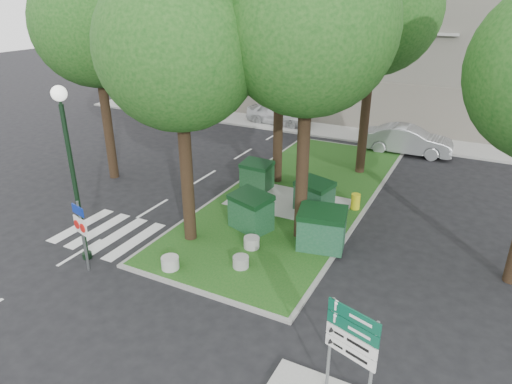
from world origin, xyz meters
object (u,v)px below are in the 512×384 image
Objects in this scene: tree_median_near_right at (313,8)px; bollard_left at (170,263)px; tree_median_mid at (283,29)px; tree_street_left at (95,11)px; bollard_mid at (241,262)px; bollard_right at (252,242)px; traffic_sign_pole at (82,227)px; tree_median_near_left at (181,31)px; street_lamp at (70,156)px; car_white at (278,114)px; dumpster_d at (322,229)px; dumpster_a at (257,175)px; litter_bin at (355,201)px; dumpster_c at (314,196)px; car_silver at (408,140)px; directional_sign at (352,342)px; dumpster_b at (251,211)px.

tree_median_near_right is 19.86× the size of bollard_left.
tree_median_near_right is at bearing -56.31° from tree_median_mid.
bollard_mid is at bearing -24.99° from tree_street_left.
bollard_right is 1.29m from bollard_mid.
traffic_sign_pole is (-4.47, -2.30, 1.30)m from bollard_mid.
tree_median_near_left is 19.84× the size of bollard_mid.
tree_street_left is 8.58m from street_lamp.
bollard_left is 0.13× the size of car_white.
tree_median_near_left is at bearing -161.83° from car_white.
bollard_right is (1.74, -6.17, -6.66)m from tree_median_mid.
dumpster_d is 3.17× the size of bollard_left.
dumpster_a is at bearing 72.47° from street_lamp.
dumpster_d is at bearing -93.14° from litter_bin.
bollard_mid is (0.26, -1.26, -0.01)m from bollard_right.
car_silver is at bearing 96.76° from dumpster_c.
traffic_sign_pole is (-6.37, -4.70, 0.75)m from dumpster_d.
traffic_sign_pole reaches higher than dumpster_d.
tree_street_left is 19.74× the size of bollard_right.
tree_median_mid is at bearing 161.25° from litter_bin.
dumpster_c is at bearing 132.59° from directional_sign.
tree_median_near_left is 15.99× the size of litter_bin.
traffic_sign_pole reaches higher than car_silver.
dumpster_a is 2.18× the size of litter_bin.
directional_sign is at bearing 6.85° from traffic_sign_pole.
tree_median_near_right reaches higher than dumpster_c.
tree_median_mid is 9.24m from bollard_right.
bollard_left is (-2.64, -6.18, -0.45)m from dumpster_c.
car_white is 0.94× the size of car_silver.
dumpster_d is 8.63m from street_lamp.
tree_median_mid is at bearing 71.54° from street_lamp.
street_lamp is at bearing -111.38° from dumpster_c.
bollard_right is at bearing 165.22° from car_silver.
tree_median_mid is 2.22× the size of car_white.
dumpster_a is 8.73m from traffic_sign_pole.
dumpster_a is 3.39m from dumpster_c.
tree_street_left is at bearing 143.43° from bollard_left.
tree_median_mid is at bearing -150.68° from car_white.
tree_median_near_left is 7.83m from tree_street_left.
directional_sign is (6.67, -11.06, -5.22)m from tree_median_mid.
car_white is at bearing 112.34° from dumpster_a.
directional_sign is (9.74, -1.85, -1.95)m from street_lamp.
street_lamp reaches higher than dumpster_c.
tree_median_mid is 5.81× the size of dumpster_c.
directional_sign is 23.40m from car_white.
car_silver is (3.61, 12.15, -0.03)m from dumpster_b.
car_white is at bearing 108.77° from dumpster_d.
dumpster_b reaches higher than bollard_left.
tree_street_left is 6.40× the size of dumpster_c.
litter_bin is at bearing 70.30° from tree_median_near_right.
dumpster_b is 0.41× the size of car_white.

